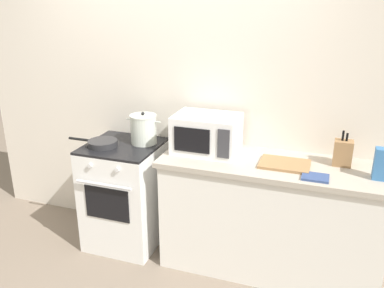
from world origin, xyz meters
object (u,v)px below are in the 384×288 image
at_px(oven_mitt, 315,177).
at_px(stove, 125,194).
at_px(microwave, 207,134).
at_px(knife_block, 343,153).
at_px(pasta_box, 380,164).
at_px(stock_pot, 144,129).
at_px(cutting_board, 285,164).
at_px(frying_pan, 102,143).

bearing_deg(oven_mitt, stove, 174.18).
height_order(microwave, knife_block, microwave).
distance_m(knife_block, pasta_box, 0.29).
relative_size(stove, microwave, 1.84).
bearing_deg(stock_pot, knife_block, 1.54).
bearing_deg(pasta_box, stock_pot, 175.95).
relative_size(cutting_board, knife_block, 1.36).
distance_m(microwave, knife_block, 1.02).
relative_size(cutting_board, oven_mitt, 2.00).
bearing_deg(stove, frying_pan, -149.24).
bearing_deg(frying_pan, cutting_board, 3.28).
relative_size(stove, frying_pan, 2.08).
bearing_deg(microwave, stove, -173.64).
height_order(stove, oven_mitt, oven_mitt).
relative_size(stock_pot, knife_block, 1.16).
distance_m(cutting_board, pasta_box, 0.63).
relative_size(stock_pot, oven_mitt, 1.70).
xyz_separation_m(pasta_box, oven_mitt, (-0.40, -0.13, -0.10)).
bearing_deg(frying_pan, microwave, 10.83).
bearing_deg(microwave, frying_pan, -169.17).
relative_size(frying_pan, oven_mitt, 2.46).
distance_m(knife_block, oven_mitt, 0.35).
relative_size(frying_pan, knife_block, 1.68).
xyz_separation_m(stove, oven_mitt, (1.56, -0.16, 0.47)).
height_order(stock_pot, microwave, microwave).
distance_m(frying_pan, cutting_board, 1.48).
bearing_deg(cutting_board, frying_pan, -176.72).
height_order(knife_block, pasta_box, knife_block).
height_order(frying_pan, pasta_box, pasta_box).
relative_size(microwave, cutting_board, 1.39).
bearing_deg(cutting_board, stove, -179.95).
height_order(stove, pasta_box, pasta_box).
bearing_deg(oven_mitt, cutting_board, 144.67).
xyz_separation_m(microwave, cutting_board, (0.62, -0.08, -0.14)).
xyz_separation_m(knife_block, pasta_box, (0.23, -0.17, 0.01)).
xyz_separation_m(microwave, pasta_box, (1.25, -0.11, -0.04)).
bearing_deg(stock_pot, cutting_board, -4.74).
relative_size(stove, oven_mitt, 5.11).
distance_m(pasta_box, oven_mitt, 0.43).
xyz_separation_m(stove, microwave, (0.71, 0.08, 0.61)).
bearing_deg(knife_block, cutting_board, -160.34).
bearing_deg(stock_pot, oven_mitt, -10.40).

